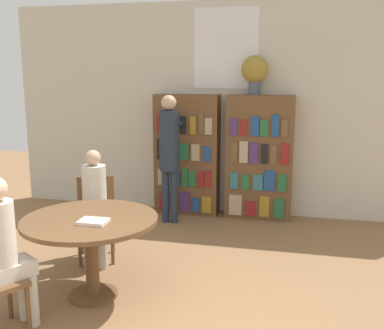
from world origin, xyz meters
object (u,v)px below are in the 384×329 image
(seated_reader_left, at_px, (95,201))
(librarian_standing, at_px, (169,147))
(seated_reader_right, at_px, (5,245))
(chair_left_side, at_px, (96,213))
(reading_table, at_px, (91,231))
(flower_vase, at_px, (255,71))
(bookshelf_right, at_px, (259,158))
(bookshelf_left, at_px, (187,155))

(seated_reader_left, height_order, librarian_standing, librarian_standing)
(seated_reader_left, bearing_deg, seated_reader_right, 62.98)
(chair_left_side, bearing_deg, librarian_standing, -131.40)
(reading_table, distance_m, seated_reader_left, 0.76)
(flower_vase, bearing_deg, bookshelf_right, -2.85)
(chair_left_side, bearing_deg, seated_reader_left, 90.00)
(bookshelf_left, height_order, chair_left_side, bookshelf_left)
(bookshelf_left, distance_m, librarian_standing, 0.55)
(bookshelf_right, relative_size, chair_left_side, 1.93)
(flower_vase, relative_size, librarian_standing, 0.30)
(bookshelf_left, height_order, seated_reader_left, bookshelf_left)
(reading_table, distance_m, chair_left_side, 0.95)
(flower_vase, xyz_separation_m, seated_reader_left, (-1.45, -2.00, -1.35))
(flower_vase, bearing_deg, seated_reader_left, -125.82)
(seated_reader_left, distance_m, librarian_standing, 1.59)
(chair_left_side, bearing_deg, flower_vase, -151.98)
(bookshelf_right, distance_m, librarian_standing, 1.27)
(flower_vase, bearing_deg, seated_reader_right, -114.92)
(flower_vase, relative_size, chair_left_side, 0.59)
(bookshelf_right, bearing_deg, seated_reader_left, -127.67)
(librarian_standing, bearing_deg, seated_reader_right, -99.90)
(flower_vase, height_order, seated_reader_left, flower_vase)
(bookshelf_right, distance_m, flower_vase, 1.19)
(librarian_standing, bearing_deg, flower_vase, 25.51)
(seated_reader_left, xyz_separation_m, seated_reader_right, (-0.11, -1.34, 0.02))
(reading_table, distance_m, seated_reader_right, 0.76)
(bookshelf_right, xyz_separation_m, flower_vase, (-0.10, 0.00, 1.19))
(bookshelf_left, relative_size, reading_table, 1.43)
(seated_reader_right, relative_size, librarian_standing, 0.72)
(reading_table, xyz_separation_m, chair_left_side, (-0.36, 0.87, -0.13))
(bookshelf_left, bearing_deg, chair_left_side, -107.48)
(bookshelf_right, xyz_separation_m, seated_reader_left, (-1.54, -2.00, -0.17))
(bookshelf_left, height_order, flower_vase, flower_vase)
(seated_reader_left, distance_m, seated_reader_right, 1.35)
(flower_vase, xyz_separation_m, seated_reader_right, (-1.55, -3.35, -1.33))
(seated_reader_right, distance_m, librarian_standing, 2.90)
(flower_vase, height_order, reading_table, flower_vase)
(reading_table, bearing_deg, bookshelf_left, 85.36)
(bookshelf_left, xyz_separation_m, flower_vase, (0.94, 0.00, 1.19))
(bookshelf_right, relative_size, flower_vase, 3.26)
(chair_left_side, bearing_deg, seated_reader_right, 66.13)
(reading_table, height_order, seated_reader_right, seated_reader_right)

